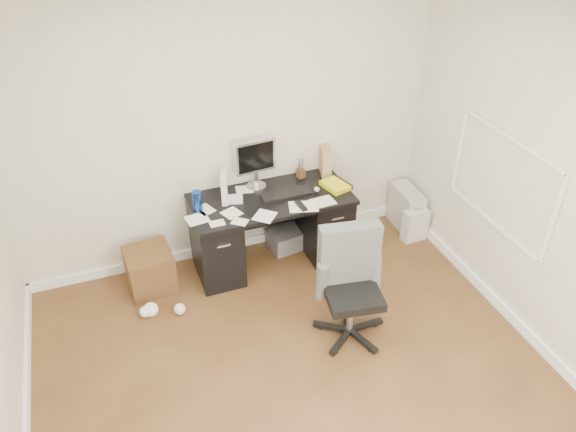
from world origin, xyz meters
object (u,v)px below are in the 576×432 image
wicker_basket (150,270)px  lcd_monitor (255,164)px  pc_tower (406,208)px  office_chair (353,289)px  keyboard (286,194)px  desk (272,228)px

wicker_basket → lcd_monitor: bearing=10.5°
pc_tower → wicker_basket: pc_tower is taller
office_chair → wicker_basket: (-1.48, 1.20, -0.30)m
keyboard → wicker_basket: (-1.33, 0.03, -0.56)m
desk → pc_tower: size_ratio=3.27×
desk → lcd_monitor: size_ratio=3.00×
lcd_monitor → keyboard: size_ratio=1.05×
desk → office_chair: office_chair is taller
desk → lcd_monitor: lcd_monitor is taller
desk → lcd_monitor: bearing=107.5°
office_chair → pc_tower: 1.79m
lcd_monitor → pc_tower: 1.80m
pc_tower → office_chair: bearing=-133.4°
lcd_monitor → wicker_basket: 1.39m
keyboard → desk: bearing=173.7°
office_chair → pc_tower: office_chair is taller
desk → keyboard: 0.39m
lcd_monitor → keyboard: bearing=-53.9°
desk → lcd_monitor: (-0.07, 0.22, 0.60)m
keyboard → wicker_basket: keyboard is taller
keyboard → pc_tower: size_ratio=1.04×
desk → pc_tower: bearing=2.5°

